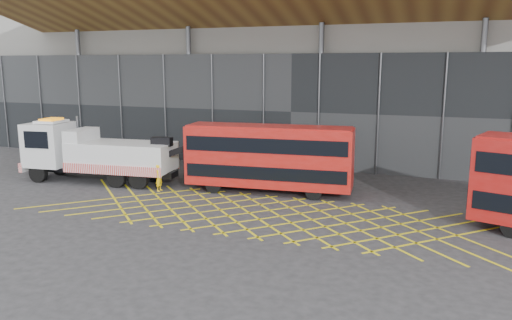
% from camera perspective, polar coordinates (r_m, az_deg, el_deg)
% --- Properties ---
extents(ground_plane, '(120.00, 120.00, 0.00)m').
position_cam_1_polar(ground_plane, '(26.19, -7.34, -5.32)').
color(ground_plane, '#29292B').
extents(road_markings, '(24.76, 7.16, 0.01)m').
position_cam_1_polar(road_markings, '(24.65, 0.98, -6.25)').
color(road_markings, yellow).
rests_on(road_markings, ground_plane).
extents(construction_building, '(55.00, 23.97, 18.00)m').
position_cam_1_polar(construction_building, '(41.85, 6.79, 13.15)').
color(construction_building, gray).
rests_on(construction_building, ground_plane).
extents(recovery_truck, '(11.47, 3.63, 3.98)m').
position_cam_1_polar(recovery_truck, '(32.77, -18.03, 0.81)').
color(recovery_truck, black).
rests_on(recovery_truck, ground_plane).
extents(bus_towed, '(9.67, 3.08, 3.87)m').
position_cam_1_polar(bus_towed, '(28.38, 1.43, 0.49)').
color(bus_towed, '#AD140F').
rests_on(bus_towed, ground_plane).
extents(worker, '(0.41, 0.59, 1.57)m').
position_cam_1_polar(worker, '(29.53, -11.00, -2.00)').
color(worker, yellow).
rests_on(worker, ground_plane).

